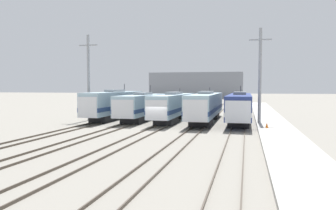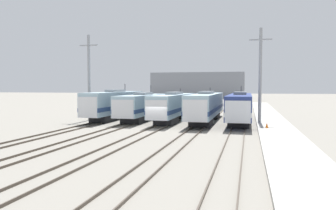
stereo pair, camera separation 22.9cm
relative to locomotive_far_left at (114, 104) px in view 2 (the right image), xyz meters
name	(u,v)px [view 2 (the right image)]	position (x,y,z in m)	size (l,w,h in m)	color
ground_plane	(157,128)	(8.98, -8.73, -2.23)	(400.00, 400.00, 0.00)	gray
rail_pair_far_left	(86,126)	(0.00, -8.73, -2.15)	(1.50, 120.00, 0.15)	#4C4238
rail_pair_center_left	(121,127)	(4.49, -8.73, -2.15)	(1.51, 120.00, 0.15)	#4C4238
rail_pair_center	(157,128)	(8.98, -8.73, -2.15)	(1.51, 120.00, 0.15)	#4C4238
rail_pair_center_right	(196,129)	(13.47, -8.73, -2.15)	(1.51, 120.00, 0.15)	#4C4238
rail_pair_far_right	(238,130)	(17.95, -8.73, -2.15)	(1.50, 120.00, 0.15)	#4C4238
locomotive_far_left	(114,104)	(0.00, 0.00, 0.00)	(2.78, 17.37, 5.21)	#232326
locomotive_center_left	(143,106)	(4.49, -0.49, -0.18)	(3.08, 16.18, 4.99)	#232326
locomotive_center	(174,106)	(8.98, -0.42, -0.14)	(2.80, 18.55, 4.50)	#232326
locomotive_center_right	(206,106)	(13.47, -0.60, -0.09)	(2.97, 19.58, 4.63)	#232326
locomotive_far_right	(240,107)	(17.95, -0.22, -0.13)	(2.93, 20.02, 4.88)	black
catenary_tower_left	(89,77)	(-2.80, -2.36, 3.92)	(2.72, 0.39, 11.97)	gray
catenary_tower_right	(260,75)	(20.39, -2.36, 3.92)	(2.72, 0.39, 11.97)	gray
platform	(278,131)	(22.04, -8.73, -2.07)	(4.00, 120.00, 0.31)	#A8A59E
traffic_cone	(267,125)	(20.99, -7.84, -1.64)	(0.33, 0.33, 0.56)	orange
depot_building	(198,85)	(-1.63, 92.63, 3.06)	(37.79, 15.02, 10.57)	gray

